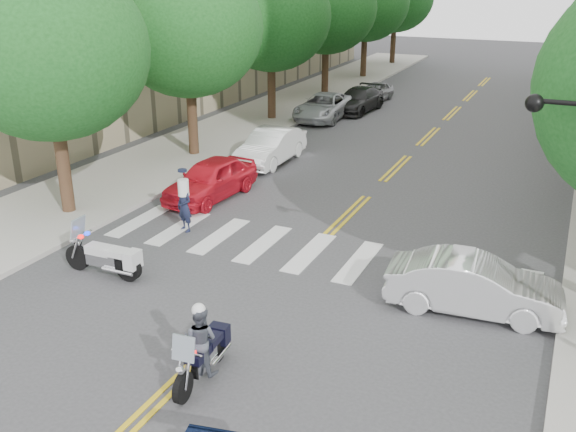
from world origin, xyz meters
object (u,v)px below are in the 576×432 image
Objects in this scene: motorcycle_police at (202,345)px; convertible at (474,285)px; motorcycle_parked at (109,258)px; officer_standing at (185,206)px.

motorcycle_police is 0.51× the size of convertible.
motorcycle_parked is at bearing -35.96° from motorcycle_police.
officer_standing is at bearing -2.58° from motorcycle_parked.
motorcycle_police is 1.30× the size of officer_standing.
motorcycle_police is 5.64m from motorcycle_parked.
motorcycle_police reaches higher than convertible.
motorcycle_police is at bearing -122.53° from motorcycle_parked.
officer_standing reaches higher than convertible.
officer_standing is (-4.73, 6.59, 0.05)m from motorcycle_police.
motorcycle_parked is 1.48× the size of officer_standing.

